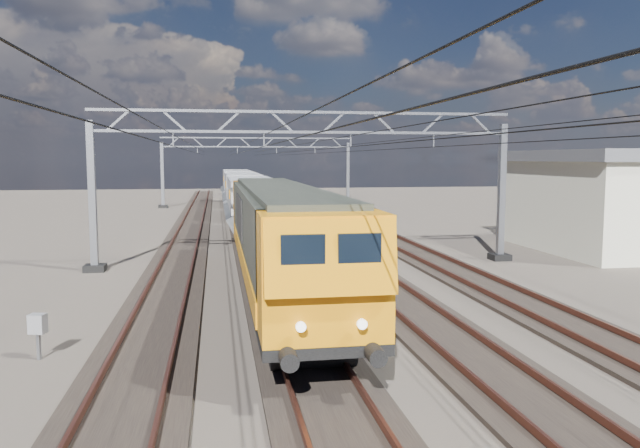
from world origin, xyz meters
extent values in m
plane|color=#2A2520|center=(0.00, 0.00, 0.00)|extent=(160.00, 160.00, 0.00)
cube|color=black|center=(-6.00, 0.00, 0.06)|extent=(2.60, 140.00, 0.12)
cube|color=brown|center=(-6.72, 0.00, 0.22)|extent=(0.08, 140.00, 0.16)
cube|color=brown|center=(-5.28, 0.00, 0.22)|extent=(0.08, 140.00, 0.16)
cube|color=black|center=(-2.00, 0.00, 0.06)|extent=(2.60, 140.00, 0.12)
cube|color=brown|center=(-2.72, 0.00, 0.22)|extent=(0.08, 140.00, 0.16)
cube|color=brown|center=(-1.28, 0.00, 0.22)|extent=(0.08, 140.00, 0.16)
cube|color=black|center=(2.00, 0.00, 0.06)|extent=(2.60, 140.00, 0.12)
cube|color=brown|center=(1.28, 0.00, 0.22)|extent=(0.08, 140.00, 0.16)
cube|color=brown|center=(2.72, 0.00, 0.22)|extent=(0.08, 140.00, 0.16)
cube|color=black|center=(6.00, 0.00, 0.06)|extent=(2.60, 140.00, 0.12)
cube|color=brown|center=(5.28, 0.00, 0.22)|extent=(0.08, 140.00, 0.16)
cube|color=brown|center=(6.72, 0.00, 0.22)|extent=(0.08, 140.00, 0.16)
cube|color=gray|center=(-9.50, 4.00, 3.30)|extent=(0.30, 0.30, 6.60)
cube|color=gray|center=(9.50, 4.00, 3.30)|extent=(0.30, 0.30, 6.60)
cube|color=black|center=(-9.50, 4.00, 0.15)|extent=(0.90, 0.90, 0.30)
cube|color=black|center=(9.50, 4.00, 0.15)|extent=(0.90, 0.90, 0.30)
cube|color=gray|center=(0.00, 4.00, 7.05)|extent=(19.30, 0.18, 0.12)
cube|color=gray|center=(0.00, 4.00, 6.15)|extent=(19.30, 0.18, 0.12)
cube|color=gray|center=(-8.31, 4.00, 6.60)|extent=(1.03, 0.10, 0.94)
cube|color=gray|center=(-5.94, 4.00, 6.60)|extent=(1.03, 0.10, 0.94)
cube|color=gray|center=(-3.56, 4.00, 6.60)|extent=(1.03, 0.10, 0.94)
cube|color=gray|center=(-1.19, 4.00, 6.60)|extent=(1.03, 0.10, 0.94)
cube|color=gray|center=(1.19, 4.00, 6.60)|extent=(1.03, 0.10, 0.94)
cube|color=gray|center=(3.56, 4.00, 6.60)|extent=(1.03, 0.10, 0.94)
cube|color=gray|center=(5.94, 4.00, 6.60)|extent=(1.03, 0.10, 0.94)
cube|color=gray|center=(8.31, 4.00, 6.60)|extent=(1.03, 0.10, 0.94)
cube|color=gray|center=(-6.00, 4.00, 5.82)|extent=(0.06, 0.06, 0.65)
cube|color=gray|center=(-2.00, 4.00, 5.82)|extent=(0.06, 0.06, 0.65)
cube|color=gray|center=(2.00, 4.00, 5.82)|extent=(0.06, 0.06, 0.65)
cube|color=gray|center=(6.00, 4.00, 5.82)|extent=(0.06, 0.06, 0.65)
cube|color=gray|center=(-9.50, 40.00, 3.30)|extent=(0.30, 0.30, 6.60)
cube|color=gray|center=(9.50, 40.00, 3.30)|extent=(0.30, 0.30, 6.60)
cube|color=black|center=(-9.50, 40.00, 0.15)|extent=(0.90, 0.90, 0.30)
cube|color=black|center=(9.50, 40.00, 0.15)|extent=(0.90, 0.90, 0.30)
cube|color=gray|center=(0.00, 40.00, 7.05)|extent=(19.30, 0.18, 0.12)
cube|color=gray|center=(0.00, 40.00, 6.15)|extent=(19.30, 0.18, 0.12)
cube|color=gray|center=(-8.31, 40.00, 6.60)|extent=(1.03, 0.10, 0.94)
cube|color=gray|center=(-5.94, 40.00, 6.60)|extent=(1.03, 0.10, 0.94)
cube|color=gray|center=(-3.56, 40.00, 6.60)|extent=(1.03, 0.10, 0.94)
cube|color=gray|center=(-1.19, 40.00, 6.60)|extent=(1.03, 0.10, 0.94)
cube|color=gray|center=(1.19, 40.00, 6.60)|extent=(1.03, 0.10, 0.94)
cube|color=gray|center=(3.56, 40.00, 6.60)|extent=(1.03, 0.10, 0.94)
cube|color=gray|center=(5.94, 40.00, 6.60)|extent=(1.03, 0.10, 0.94)
cube|color=gray|center=(8.31, 40.00, 6.60)|extent=(1.03, 0.10, 0.94)
cube|color=gray|center=(-6.00, 40.00, 5.82)|extent=(0.06, 0.06, 0.65)
cube|color=gray|center=(-2.00, 40.00, 5.82)|extent=(0.06, 0.06, 0.65)
cube|color=gray|center=(2.00, 40.00, 5.82)|extent=(0.06, 0.06, 0.65)
cube|color=gray|center=(6.00, 40.00, 5.82)|extent=(0.06, 0.06, 0.65)
cylinder|color=black|center=(-6.00, 8.00, 5.50)|extent=(0.03, 140.00, 0.03)
cylinder|color=black|center=(-6.00, 8.00, 6.00)|extent=(0.03, 140.00, 0.03)
cylinder|color=black|center=(-2.00, 8.00, 5.50)|extent=(0.03, 140.00, 0.03)
cylinder|color=black|center=(-2.00, 8.00, 6.00)|extent=(0.03, 140.00, 0.03)
cylinder|color=black|center=(2.00, 8.00, 5.50)|extent=(0.03, 140.00, 0.03)
cylinder|color=black|center=(2.00, 8.00, 6.00)|extent=(0.03, 140.00, 0.03)
cylinder|color=black|center=(6.00, 8.00, 5.50)|extent=(0.03, 140.00, 0.03)
cylinder|color=black|center=(6.00, 8.00, 6.00)|extent=(0.03, 140.00, 0.03)
cube|color=black|center=(-2.00, -9.13, 0.75)|extent=(2.20, 3.60, 0.60)
cube|color=black|center=(-2.00, 3.87, 0.75)|extent=(2.20, 3.60, 0.60)
cube|color=black|center=(-2.00, -2.63, 1.13)|extent=(2.65, 20.00, 0.25)
cube|color=black|center=(-2.00, -2.63, 0.75)|extent=(2.20, 4.50, 0.75)
cube|color=#272B24|center=(-2.00, -2.63, 2.55)|extent=(2.65, 17.00, 2.60)
cube|color=orange|center=(-3.34, -2.63, 1.55)|extent=(0.04, 17.00, 0.60)
cube|color=orange|center=(-0.66, -2.63, 1.55)|extent=(0.04, 17.00, 0.60)
cube|color=black|center=(-3.35, -1.63, 2.90)|extent=(0.05, 5.00, 1.40)
cube|color=black|center=(-0.65, -1.63, 2.90)|extent=(0.05, 5.00, 1.40)
cube|color=#272B24|center=(-2.00, -2.63, 3.92)|extent=(2.25, 18.00, 0.15)
cube|color=orange|center=(-2.00, -11.73, 2.55)|extent=(2.65, 1.80, 2.60)
cube|color=orange|center=(-2.00, -12.68, 3.05)|extent=(2.60, 0.46, 1.52)
cube|color=black|center=(-2.55, -12.78, 3.15)|extent=(0.85, 0.08, 0.75)
cube|color=black|center=(-1.45, -12.78, 3.15)|extent=(0.85, 0.08, 0.75)
cylinder|color=black|center=(-2.85, -12.93, 1.15)|extent=(0.36, 0.50, 0.36)
cylinder|color=black|center=(-1.15, -12.93, 1.15)|extent=(0.36, 0.50, 0.36)
cylinder|color=white|center=(-2.60, -12.83, 1.75)|extent=(0.20, 0.08, 0.20)
cylinder|color=white|center=(-1.40, -12.83, 1.75)|extent=(0.20, 0.08, 0.20)
cube|color=orange|center=(-2.00, 6.47, 2.55)|extent=(2.65, 1.80, 2.60)
cube|color=orange|center=(-2.00, 7.42, 3.05)|extent=(2.60, 0.46, 1.52)
cube|color=black|center=(-2.55, 7.52, 3.15)|extent=(0.85, 0.08, 0.75)
cube|color=black|center=(-1.45, 7.52, 3.15)|extent=(0.85, 0.08, 0.75)
cylinder|color=black|center=(-2.85, 7.67, 1.15)|extent=(0.36, 0.50, 0.36)
cylinder|color=black|center=(-1.15, 7.67, 1.15)|extent=(0.36, 0.50, 0.36)
cylinder|color=white|center=(-2.60, 7.57, 1.75)|extent=(0.20, 0.08, 0.20)
cylinder|color=white|center=(-1.40, 7.57, 1.75)|extent=(0.20, 0.08, 0.20)
cube|color=black|center=(-2.00, 10.57, 0.72)|extent=(2.20, 2.60, 0.55)
cube|color=black|center=(-2.00, 19.57, 0.72)|extent=(2.20, 2.60, 0.55)
cube|color=black|center=(-2.00, 15.07, 1.08)|extent=(2.40, 13.00, 0.20)
cube|color=gray|center=(-2.00, 15.07, 2.80)|extent=(2.80, 12.00, 1.80)
cube|color=#45494C|center=(-2.95, 15.07, 1.55)|extent=(1.48, 12.00, 1.36)
cube|color=#45494C|center=(-1.05, 15.07, 1.55)|extent=(1.48, 12.00, 1.36)
cube|color=orange|center=(-3.42, 12.07, 2.90)|extent=(0.04, 1.20, 0.50)
cube|color=black|center=(-2.00, 24.77, 0.72)|extent=(2.20, 2.60, 0.55)
cube|color=black|center=(-2.00, 33.77, 0.72)|extent=(2.20, 2.60, 0.55)
cube|color=black|center=(-2.00, 29.27, 1.08)|extent=(2.40, 13.00, 0.20)
cube|color=gray|center=(-2.00, 29.27, 2.80)|extent=(2.80, 12.00, 1.80)
cube|color=#45494C|center=(-2.95, 29.27, 1.55)|extent=(1.48, 12.00, 1.36)
cube|color=#45494C|center=(-1.05, 29.27, 1.55)|extent=(1.48, 12.00, 1.36)
cube|color=orange|center=(-3.42, 26.27, 2.90)|extent=(0.04, 1.20, 0.50)
cube|color=black|center=(-2.00, 38.97, 0.72)|extent=(2.20, 2.60, 0.55)
cube|color=black|center=(-2.00, 47.97, 0.72)|extent=(2.20, 2.60, 0.55)
cube|color=black|center=(-2.00, 43.47, 1.08)|extent=(2.40, 13.00, 0.20)
cube|color=gray|center=(-2.00, 43.47, 2.80)|extent=(2.80, 12.00, 1.80)
cube|color=#45494C|center=(-2.95, 43.47, 1.55)|extent=(1.48, 12.00, 1.36)
cube|color=#45494C|center=(-1.05, 43.47, 1.55)|extent=(1.48, 12.00, 1.36)
cube|color=orange|center=(-3.42, 40.47, 2.90)|extent=(0.04, 1.20, 0.50)
cube|color=gray|center=(-8.54, -8.47, 0.34)|extent=(0.10, 0.10, 0.67)
cube|color=#999BA0|center=(-8.54, -8.47, 0.91)|extent=(0.45, 0.38, 0.48)
camera|label=1|loc=(-4.14, -24.36, 4.95)|focal=35.00mm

